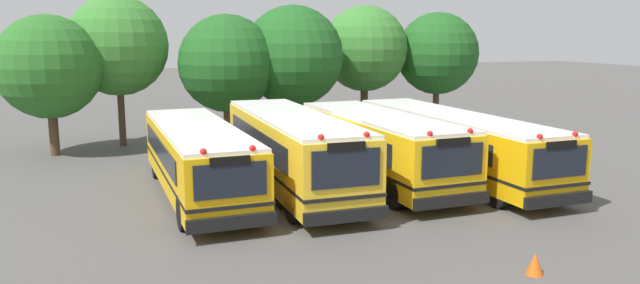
% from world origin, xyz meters
% --- Properties ---
extents(ground_plane, '(160.00, 160.00, 0.00)m').
position_xyz_m(ground_plane, '(0.00, 0.00, 0.00)').
color(ground_plane, '#514F4C').
extents(school_bus_0, '(2.59, 10.14, 2.52)m').
position_xyz_m(school_bus_0, '(-4.82, 0.13, 1.33)').
color(school_bus_0, '#EAA80C').
rests_on(school_bus_0, ground_plane).
extents(school_bus_1, '(2.63, 10.50, 2.78)m').
position_xyz_m(school_bus_1, '(-1.59, -0.15, 1.46)').
color(school_bus_1, yellow).
rests_on(school_bus_1, ground_plane).
extents(school_bus_2, '(2.81, 9.72, 2.63)m').
position_xyz_m(school_bus_2, '(1.71, -0.22, 1.39)').
color(school_bus_2, yellow).
rests_on(school_bus_2, ground_plane).
extents(school_bus_3, '(2.59, 11.70, 2.53)m').
position_xyz_m(school_bus_3, '(4.77, -0.25, 1.34)').
color(school_bus_3, '#EAA80C').
rests_on(school_bus_3, ground_plane).
extents(tree_0, '(4.68, 4.58, 6.26)m').
position_xyz_m(tree_0, '(-9.62, 9.33, 4.00)').
color(tree_0, '#4C3823').
rests_on(tree_0, ground_plane).
extents(tree_1, '(4.77, 4.77, 7.23)m').
position_xyz_m(tree_1, '(-6.97, 10.76, 4.84)').
color(tree_1, '#4C3823').
rests_on(tree_1, ground_plane).
extents(tree_2, '(4.76, 4.76, 6.36)m').
position_xyz_m(tree_2, '(-1.74, 9.60, 4.05)').
color(tree_2, '#4C3823').
rests_on(tree_2, ground_plane).
extents(tree_3, '(5.15, 5.15, 6.86)m').
position_xyz_m(tree_3, '(1.53, 9.77, 4.33)').
color(tree_3, '#4C3823').
rests_on(tree_3, ground_plane).
extents(tree_4, '(4.86, 4.86, 7.00)m').
position_xyz_m(tree_4, '(6.47, 11.96, 4.52)').
color(tree_4, '#4C3823').
rests_on(tree_4, ground_plane).
extents(tree_5, '(4.77, 4.77, 6.65)m').
position_xyz_m(tree_5, '(10.79, 11.36, 4.30)').
color(tree_5, '#4C3823').
rests_on(tree_5, ground_plane).
extents(traffic_cone, '(0.39, 0.39, 0.51)m').
position_xyz_m(traffic_cone, '(1.27, -9.36, 0.26)').
color(traffic_cone, '#EA5914').
rests_on(traffic_cone, ground_plane).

